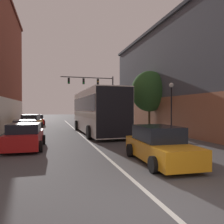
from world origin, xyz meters
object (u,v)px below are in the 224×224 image
(bus, at_px, (97,110))
(parked_car_left_near, at_px, (25,129))
(parked_car_left_distant, at_px, (31,122))
(hatchback_foreground, at_px, (159,145))
(street_tree_near, at_px, (149,91))
(street_lamp, at_px, (171,102))
(parked_car_left_mid, at_px, (36,120))
(parked_car_left_far, at_px, (25,137))
(traffic_signal_gantry, at_px, (96,88))

(bus, bearing_deg, parked_car_left_near, 94.85)
(parked_car_left_distant, bearing_deg, hatchback_foreground, -153.80)
(parked_car_left_near, height_order, street_tree_near, street_tree_near)
(parked_car_left_distant, bearing_deg, bus, -133.36)
(street_lamp, bearing_deg, parked_car_left_mid, 125.32)
(hatchback_foreground, relative_size, street_tree_near, 0.72)
(parked_car_left_distant, bearing_deg, parked_car_left_far, -170.29)
(parked_car_left_far, distance_m, parked_car_left_distant, 12.92)
(street_tree_near, bearing_deg, parked_car_left_distant, 153.01)
(hatchback_foreground, height_order, street_tree_near, street_tree_near)
(street_tree_near, bearing_deg, street_lamp, -92.71)
(parked_car_left_mid, bearing_deg, bus, -161.82)
(parked_car_left_mid, height_order, street_lamp, street_lamp)
(hatchback_foreground, height_order, parked_car_left_far, hatchback_foreground)
(parked_car_left_distant, bearing_deg, parked_car_left_mid, 4.32)
(parked_car_left_near, distance_m, parked_car_left_distant, 7.61)
(parked_car_left_distant, bearing_deg, street_tree_near, -110.65)
(bus, distance_m, traffic_signal_gantry, 12.17)
(hatchback_foreground, distance_m, street_tree_near, 13.14)
(hatchback_foreground, bearing_deg, street_tree_near, -20.82)
(bus, bearing_deg, parked_car_left_distant, 39.05)
(parked_car_left_mid, bearing_deg, traffic_signal_gantry, -101.90)
(hatchback_foreground, relative_size, parked_car_left_far, 1.06)
(bus, relative_size, parked_car_left_distant, 2.38)
(bus, bearing_deg, hatchback_foreground, -179.14)
(street_tree_near, bearing_deg, parked_car_left_near, -170.89)
(parked_car_left_far, distance_m, traffic_signal_gantry, 19.51)
(hatchback_foreground, height_order, street_lamp, street_lamp)
(parked_car_left_near, relative_size, parked_car_left_far, 1.19)
(street_lamp, bearing_deg, street_tree_near, 87.29)
(street_lamp, xyz_separation_m, street_tree_near, (0.21, 4.43, 1.20))
(parked_car_left_near, bearing_deg, bus, -91.10)
(bus, xyz_separation_m, hatchback_foreground, (0.39, -10.50, -1.37))
(bus, height_order, parked_car_left_mid, bus)
(parked_car_left_distant, bearing_deg, parked_car_left_near, -172.52)
(parked_car_left_mid, distance_m, traffic_signal_gantry, 9.19)
(traffic_signal_gantry, bearing_deg, parked_car_left_mid, 174.97)
(traffic_signal_gantry, height_order, street_tree_near, traffic_signal_gantry)
(bus, relative_size, parked_car_left_near, 2.20)
(hatchback_foreground, distance_m, traffic_signal_gantry, 22.58)
(traffic_signal_gantry, bearing_deg, hatchback_foreground, -95.00)
(bus, xyz_separation_m, street_tree_near, (5.47, 1.19, 1.82))
(parked_car_left_mid, bearing_deg, street_tree_near, -141.58)
(hatchback_foreground, xyz_separation_m, street_tree_near, (5.09, 11.68, 3.19))
(parked_car_left_far, bearing_deg, parked_car_left_mid, 3.28)
(parked_car_left_near, relative_size, street_lamp, 1.14)
(hatchback_foreground, distance_m, parked_car_left_near, 11.65)
(traffic_signal_gantry, bearing_deg, street_tree_near, -73.11)
(bus, height_order, traffic_signal_gantry, traffic_signal_gantry)
(parked_car_left_distant, distance_m, street_tree_near, 13.18)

